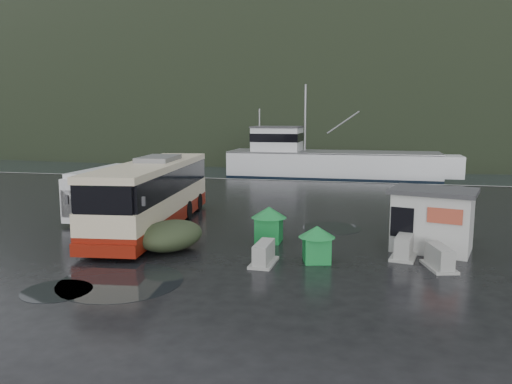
% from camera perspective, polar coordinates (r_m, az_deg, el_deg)
% --- Properties ---
extents(ground, '(160.00, 160.00, 0.00)m').
position_cam_1_polar(ground, '(21.67, -5.30, -5.30)').
color(ground, black).
rests_on(ground, ground).
extents(harbor_water, '(300.00, 180.00, 0.02)m').
position_cam_1_polar(harbor_water, '(130.27, 9.82, 6.26)').
color(harbor_water, black).
rests_on(harbor_water, ground).
extents(quay_edge, '(160.00, 0.60, 1.50)m').
position_cam_1_polar(quay_edge, '(40.86, 3.35, 1.33)').
color(quay_edge, '#999993').
rests_on(quay_edge, ground).
extents(headland, '(780.00, 540.00, 570.00)m').
position_cam_1_polar(headland, '(270.07, 13.49, 7.34)').
color(headland, black).
rests_on(headland, ground).
extents(coach_bus, '(4.21, 12.00, 3.32)m').
position_cam_1_polar(coach_bus, '(24.19, -11.54, -3.96)').
color(coach_bus, beige).
rests_on(coach_bus, ground).
extents(white_van, '(2.27, 6.15, 2.55)m').
position_cam_1_polar(white_van, '(27.40, -16.24, -2.65)').
color(white_van, silver).
rests_on(white_van, ground).
extents(waste_bin_left, '(1.07, 1.07, 1.49)m').
position_cam_1_polar(waste_bin_left, '(21.04, 1.48, -5.69)').
color(waste_bin_left, '#167F35').
rests_on(waste_bin_left, ground).
extents(waste_bin_right, '(1.16, 1.16, 1.33)m').
position_cam_1_polar(waste_bin_right, '(18.34, 6.92, -7.93)').
color(waste_bin_right, '#167F35').
rests_on(waste_bin_right, ground).
extents(dome_tent, '(2.95, 3.48, 1.16)m').
position_cam_1_polar(dome_tent, '(20.06, -9.67, -6.53)').
color(dome_tent, '#2E3922').
rests_on(dome_tent, ground).
extents(ticket_kiosk, '(3.64, 3.11, 2.44)m').
position_cam_1_polar(ticket_kiosk, '(20.91, 19.36, -6.28)').
color(ticket_kiosk, beige).
rests_on(ticket_kiosk, ground).
extents(jersey_barrier_a, '(0.85, 1.61, 0.79)m').
position_cam_1_polar(jersey_barrier_a, '(17.95, 0.89, -8.23)').
color(jersey_barrier_a, '#999993').
rests_on(jersey_barrier_a, ground).
extents(jersey_barrier_b, '(1.17, 1.74, 0.79)m').
position_cam_1_polar(jersey_barrier_b, '(18.58, 20.15, -8.18)').
color(jersey_barrier_b, '#999993').
rests_on(jersey_barrier_b, ground).
extents(jersey_barrier_c, '(1.19, 1.86, 0.86)m').
position_cam_1_polar(jersey_barrier_c, '(19.57, 16.55, -7.16)').
color(jersey_barrier_c, '#999993').
rests_on(jersey_barrier_c, ground).
extents(fishing_trawler, '(23.98, 5.49, 9.57)m').
position_cam_1_polar(fishing_trawler, '(49.62, 8.72, 2.54)').
color(fishing_trawler, silver).
rests_on(fishing_trawler, ground).
extents(puddles, '(9.92, 12.84, 0.01)m').
position_cam_1_polar(puddles, '(18.18, -7.66, -8.08)').
color(puddles, black).
rests_on(puddles, ground).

